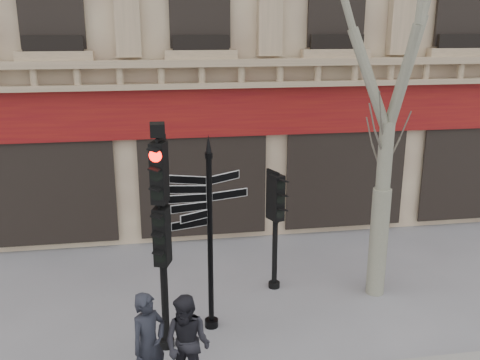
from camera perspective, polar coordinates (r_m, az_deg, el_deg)
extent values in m
plane|color=slate|center=(10.62, -1.09, -16.65)|extent=(80.00, 80.00, 0.00)
cube|color=#640A11|center=(13.93, -4.11, 7.27)|extent=(28.00, 0.25, 1.30)
cube|color=#8A7859|center=(13.59, -4.10, 11.16)|extent=(28.00, 0.35, 0.74)
cylinder|color=black|center=(10.23, -3.20, -7.06)|extent=(0.11, 0.11, 3.45)
cylinder|color=black|center=(10.99, -3.06, -14.97)|extent=(0.27, 0.27, 0.15)
cone|color=black|center=(9.62, -3.39, 3.91)|extent=(0.12, 0.12, 0.35)
cylinder|color=black|center=(9.61, -8.25, -7.47)|extent=(0.13, 0.13, 3.87)
cylinder|color=black|center=(10.49, -7.82, -16.80)|extent=(0.29, 0.29, 0.15)
cube|color=black|center=(9.49, -8.32, -5.79)|extent=(0.55, 0.46, 1.05)
cube|color=black|center=(9.12, -8.61, 0.85)|extent=(0.55, 0.46, 1.05)
sphere|color=#FF0C05|center=(9.05, -8.69, 2.57)|extent=(0.22, 0.22, 0.22)
cube|color=black|center=(8.96, -8.81, 5.32)|extent=(0.33, 0.37, 0.22)
cylinder|color=black|center=(11.91, 3.77, -5.61)|extent=(0.13, 0.13, 2.68)
cylinder|color=black|center=(12.44, 3.66, -11.02)|extent=(0.28, 0.28, 0.15)
cube|color=black|center=(11.63, 3.84, -1.81)|extent=(0.54, 0.46, 1.02)
cylinder|color=gray|center=(12.09, 14.54, -6.44)|extent=(0.40, 0.40, 2.43)
cylinder|color=gray|center=(11.51, 15.20, 2.23)|extent=(0.31, 0.31, 1.55)
imported|color=black|center=(8.98, -9.70, -16.95)|extent=(0.77, 0.74, 1.78)
imported|color=black|center=(9.01, -5.63, -17.05)|extent=(1.02, 0.96, 1.67)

